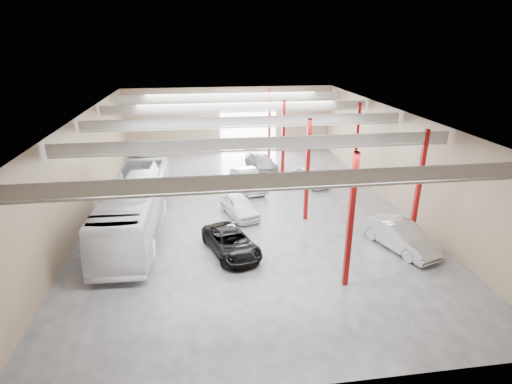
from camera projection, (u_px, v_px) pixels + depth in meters
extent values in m
cube|color=#45464A|center=(248.00, 210.00, 29.16)|extent=(22.00, 32.00, 0.01)
cube|color=#9C9D98|center=(247.00, 114.00, 26.63)|extent=(22.00, 32.00, 0.12)
cube|color=brown|center=(229.00, 121.00, 42.67)|extent=(22.00, 0.12, 7.00)
cube|color=brown|center=(305.00, 307.00, 13.13)|extent=(22.00, 0.12, 7.00)
cube|color=brown|center=(83.00, 171.00, 26.47)|extent=(0.12, 32.00, 7.00)
cube|color=brown|center=(396.00, 158.00, 29.33)|extent=(0.12, 32.00, 7.00)
cube|color=white|center=(248.00, 130.00, 43.15)|extent=(6.00, 0.20, 5.00)
cube|color=maroon|center=(350.00, 222.00, 19.16)|extent=(0.25, 0.25, 7.00)
cube|color=maroon|center=(307.00, 171.00, 26.55)|extent=(0.25, 0.25, 7.00)
cube|color=maroon|center=(283.00, 142.00, 33.93)|extent=(0.25, 0.25, 7.00)
cube|color=maroon|center=(269.00, 125.00, 40.40)|extent=(0.25, 0.25, 7.00)
cube|color=maroon|center=(418.00, 188.00, 23.59)|extent=(0.25, 0.25, 7.00)
cube|color=maroon|center=(356.00, 145.00, 32.83)|extent=(0.25, 0.25, 7.00)
cube|color=#AEAEA9|center=(283.00, 180.00, 15.72)|extent=(21.60, 0.15, 0.60)
cube|color=#AEAEA9|center=(282.00, 189.00, 15.86)|extent=(21.60, 0.10, 0.10)
cube|color=#AEAEA9|center=(260.00, 143.00, 21.26)|extent=(21.60, 0.15, 0.60)
cube|color=#AEAEA9|center=(260.00, 150.00, 21.40)|extent=(21.60, 0.10, 0.10)
cube|color=#AEAEA9|center=(247.00, 121.00, 26.80)|extent=(21.60, 0.15, 0.60)
cube|color=#AEAEA9|center=(247.00, 127.00, 26.94)|extent=(21.60, 0.10, 0.10)
cube|color=#AEAEA9|center=(238.00, 107.00, 32.34)|extent=(21.60, 0.15, 0.60)
cube|color=#AEAEA9|center=(238.00, 112.00, 32.48)|extent=(21.60, 0.10, 0.10)
cube|color=#AEAEA9|center=(232.00, 97.00, 37.88)|extent=(21.60, 0.15, 0.60)
cube|color=#AEAEA9|center=(232.00, 101.00, 38.02)|extent=(21.60, 0.10, 0.10)
imported|color=white|center=(136.00, 206.00, 25.31)|extent=(3.46, 13.00, 3.59)
imported|color=black|center=(231.00, 242.00, 23.16)|extent=(3.62, 5.36, 1.37)
imported|color=white|center=(239.00, 206.00, 28.07)|extent=(2.90, 4.59, 1.45)
imported|color=#AAA9AE|center=(248.00, 180.00, 33.01)|extent=(2.84, 5.17, 1.62)
imported|color=slate|center=(261.00, 162.00, 38.08)|extent=(3.08, 5.33, 1.45)
imported|color=#BABBC0|center=(400.00, 236.00, 23.61)|extent=(3.32, 5.36, 1.67)
imported|color=white|center=(310.00, 176.00, 34.16)|extent=(3.02, 4.65, 1.47)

